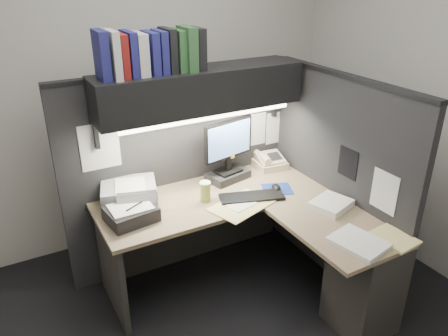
{
  "coord_description": "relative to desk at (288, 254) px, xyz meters",
  "views": [
    {
      "loc": [
        -1.22,
        -2.02,
        2.3
      ],
      "look_at": [
        0.19,
        0.51,
        0.96
      ],
      "focal_mm": 35.0,
      "sensor_mm": 36.0,
      "label": 1
    }
  ],
  "objects": [
    {
      "name": "printer",
      "position": [
        -0.89,
        0.76,
        0.36
      ],
      "size": [
        0.46,
        0.42,
        0.15
      ],
      "primitive_type": "cube",
      "rotation": [
        0.0,
        0.0,
        -0.28
      ],
      "color": "#919497",
      "rests_on": "desk"
    },
    {
      "name": "notebook_stack",
      "position": [
        -0.96,
        0.52,
        0.33
      ],
      "size": [
        0.35,
        0.3,
        0.09
      ],
      "primitive_type": "cube",
      "rotation": [
        0.0,
        0.0,
        0.13
      ],
      "color": "black",
      "rests_on": "desk"
    },
    {
      "name": "mouse",
      "position": [
        0.16,
        0.4,
        0.31
      ],
      "size": [
        0.1,
        0.12,
        0.04
      ],
      "primitive_type": "ellipsoid",
      "rotation": [
        0.0,
        0.0,
        -0.36
      ],
      "color": "black",
      "rests_on": "mousepad"
    },
    {
      "name": "monitor",
      "position": [
        -0.07,
        0.75,
        0.49
      ],
      "size": [
        0.46,
        0.27,
        0.5
      ],
      "rotation": [
        0.0,
        0.0,
        0.21
      ],
      "color": "black",
      "rests_on": "desk"
    },
    {
      "name": "mousepad",
      "position": [
        0.18,
        0.41,
        0.29
      ],
      "size": [
        0.28,
        0.27,
        0.0
      ],
      "primitive_type": "cube",
      "rotation": [
        0.0,
        0.0,
        -0.39
      ],
      "color": "navy",
      "rests_on": "desk"
    },
    {
      "name": "coffee_cup",
      "position": [
        -0.39,
        0.52,
        0.36
      ],
      "size": [
        0.1,
        0.1,
        0.14
      ],
      "primitive_type": "cylinder",
      "rotation": [
        0.0,
        0.0,
        -0.41
      ],
      "color": "#C7BB4F",
      "rests_on": "desk"
    },
    {
      "name": "keyboard",
      "position": [
        -0.08,
        0.38,
        0.3
      ],
      "size": [
        0.5,
        0.3,
        0.02
      ],
      "primitive_type": "cube",
      "rotation": [
        0.0,
        0.0,
        -0.32
      ],
      "color": "black",
      "rests_on": "desk"
    },
    {
      "name": "pinned_papers",
      "position": [
        -0.0,
        0.56,
        0.61
      ],
      "size": [
        1.76,
        1.31,
        0.51
      ],
      "color": "white",
      "rests_on": "partition_back"
    },
    {
      "name": "paper_stack_b",
      "position": [
        0.18,
        -0.45,
        0.3
      ],
      "size": [
        0.32,
        0.37,
        0.03
      ],
      "primitive_type": "cube",
      "rotation": [
        0.0,
        0.0,
        0.21
      ],
      "color": "white",
      "rests_on": "desk"
    },
    {
      "name": "overhead_shelf",
      "position": [
        -0.3,
        0.75,
        1.06
      ],
      "size": [
        1.55,
        0.34,
        0.3
      ],
      "primitive_type": "cube",
      "color": "black",
      "rests_on": "partition_back"
    },
    {
      "name": "partition_back",
      "position": [
        -0.4,
        0.93,
        0.36
      ],
      "size": [
        1.9,
        0.06,
        1.6
      ],
      "primitive_type": "cube",
      "color": "black",
      "rests_on": "floor"
    },
    {
      "name": "desk",
      "position": [
        0.0,
        0.0,
        0.0
      ],
      "size": [
        1.7,
        1.53,
        0.73
      ],
      "color": "#8D765A",
      "rests_on": "floor"
    },
    {
      "name": "open_folder",
      "position": [
        -0.2,
        0.32,
        0.29
      ],
      "size": [
        0.52,
        0.42,
        0.01
      ],
      "primitive_type": "cube",
      "rotation": [
        0.0,
        0.0,
        0.31
      ],
      "color": "#DDCC7C",
      "rests_on": "desk"
    },
    {
      "name": "manila_stack",
      "position": [
        0.42,
        -0.51,
        0.29
      ],
      "size": [
        0.24,
        0.29,
        0.02
      ],
      "primitive_type": "cube",
      "rotation": [
        0.0,
        0.0,
        0.1
      ],
      "color": "#DDCC7C",
      "rests_on": "desk"
    },
    {
      "name": "task_light_tube",
      "position": [
        -0.3,
        0.61,
        0.89
      ],
      "size": [
        1.32,
        0.04,
        0.04
      ],
      "primitive_type": "cylinder",
      "rotation": [
        0.0,
        1.57,
        0.0
      ],
      "color": "white",
      "rests_on": "overhead_shelf"
    },
    {
      "name": "telephone",
      "position": [
        0.36,
        0.79,
        0.34
      ],
      "size": [
        0.26,
        0.27,
        0.1
      ],
      "primitive_type": "cube",
      "rotation": [
        0.0,
        0.0,
        -0.1
      ],
      "color": "beige",
      "rests_on": "desk"
    },
    {
      "name": "partition_right",
      "position": [
        0.55,
        0.18,
        0.36
      ],
      "size": [
        0.06,
        1.5,
        1.6
      ],
      "primitive_type": "cube",
      "color": "black",
      "rests_on": "floor"
    },
    {
      "name": "wall_back",
      "position": [
        -0.43,
        1.5,
        0.91
      ],
      "size": [
        3.5,
        0.04,
        2.7
      ],
      "primitive_type": "cube",
      "color": "beige",
      "rests_on": "floor"
    },
    {
      "name": "binder_row",
      "position": [
        -0.65,
        0.76,
        1.35
      ],
      "size": [
        0.72,
        0.26,
        0.3
      ],
      "color": "navy",
      "rests_on": "overhead_shelf"
    },
    {
      "name": "paper_stack_a",
      "position": [
        0.35,
        -0.01,
        0.31
      ],
      "size": [
        0.33,
        0.3,
        0.05
      ],
      "primitive_type": "cube",
      "rotation": [
        0.0,
        0.0,
        0.31
      ],
      "color": "white",
      "rests_on": "desk"
    },
    {
      "name": "floor",
      "position": [
        -0.43,
        0.0,
        -0.44
      ],
      "size": [
        3.5,
        3.5,
        0.0
      ],
      "primitive_type": "plane",
      "color": "black",
      "rests_on": "ground"
    },
    {
      "name": "wall_right",
      "position": [
        1.32,
        0.0,
        0.91
      ],
      "size": [
        0.04,
        3.0,
        2.7
      ],
      "primitive_type": "cube",
      "color": "beige",
      "rests_on": "floor"
    }
  ]
}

